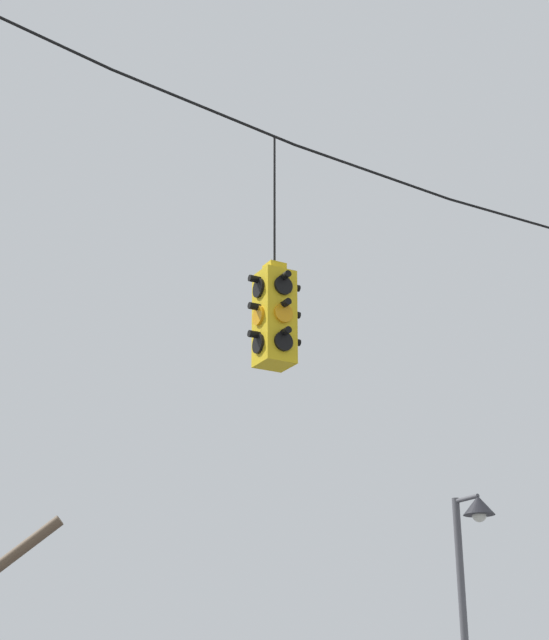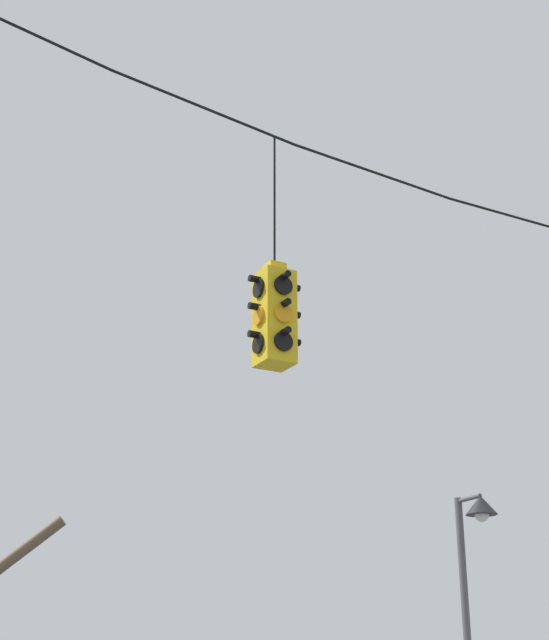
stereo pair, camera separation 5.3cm
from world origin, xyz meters
name	(u,v)px [view 1 (the left image)]	position (x,y,z in m)	size (l,w,h in m)	color
span_wire	(515,200)	(0.00, 0.04, 7.29)	(14.85, 0.03, 0.79)	black
traffic_light_over_intersection	(275,316)	(-3.43, 0.04, 5.10)	(0.58, 0.58, 2.61)	yellow
street_lamp	(473,565)	(2.23, 3.99, 3.39)	(0.49, 0.85, 4.47)	#515156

